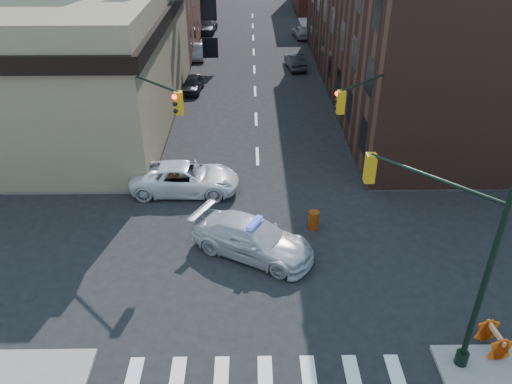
{
  "coord_description": "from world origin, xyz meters",
  "views": [
    {
      "loc": [
        -0.47,
        -18.02,
        14.16
      ],
      "look_at": [
        -0.2,
        1.94,
        2.2
      ],
      "focal_mm": 35.0,
      "sensor_mm": 36.0,
      "label": 1
    }
  ],
  "objects_px": {
    "parked_car_enear": "(295,61)",
    "pedestrian_a": "(150,147)",
    "parked_car_wnear": "(193,84)",
    "pickup": "(185,178)",
    "barricade_nw_a": "(134,174)",
    "police_car": "(253,238)",
    "parked_car_wfar": "(199,51)",
    "barricade_se_a": "(494,340)",
    "barrel_bank": "(174,184)",
    "barrel_road": "(314,220)",
    "pedestrian_b": "(90,151)"
  },
  "relations": [
    {
      "from": "parked_car_enear",
      "to": "pedestrian_a",
      "type": "height_order",
      "value": "pedestrian_a"
    },
    {
      "from": "parked_car_wnear",
      "to": "pedestrian_a",
      "type": "height_order",
      "value": "pedestrian_a"
    },
    {
      "from": "pickup",
      "to": "barricade_nw_a",
      "type": "relative_size",
      "value": 5.32
    },
    {
      "from": "pickup",
      "to": "barricade_nw_a",
      "type": "bearing_deg",
      "value": 74.99
    },
    {
      "from": "police_car",
      "to": "parked_car_wfar",
      "type": "height_order",
      "value": "police_car"
    },
    {
      "from": "parked_car_enear",
      "to": "barricade_se_a",
      "type": "xyz_separation_m",
      "value": [
        4.27,
        -33.96,
        -0.08
      ]
    },
    {
      "from": "police_car",
      "to": "barrel_bank",
      "type": "height_order",
      "value": "police_car"
    },
    {
      "from": "barrel_road",
      "to": "barricade_nw_a",
      "type": "height_order",
      "value": "barricade_nw_a"
    },
    {
      "from": "pedestrian_a",
      "to": "pedestrian_b",
      "type": "bearing_deg",
      "value": -134.76
    },
    {
      "from": "police_car",
      "to": "barrel_road",
      "type": "xyz_separation_m",
      "value": [
        3.0,
        1.96,
        -0.35
      ]
    },
    {
      "from": "police_car",
      "to": "parked_car_enear",
      "type": "relative_size",
      "value": 1.38
    },
    {
      "from": "parked_car_wnear",
      "to": "police_car",
      "type": "bearing_deg",
      "value": -72.44
    },
    {
      "from": "barrel_road",
      "to": "barrel_bank",
      "type": "distance_m",
      "value": 8.03
    },
    {
      "from": "police_car",
      "to": "barricade_se_a",
      "type": "distance_m",
      "value": 10.32
    },
    {
      "from": "barricade_nw_a",
      "to": "parked_car_enear",
      "type": "bearing_deg",
      "value": 55.63
    },
    {
      "from": "pickup",
      "to": "barrel_bank",
      "type": "relative_size",
      "value": 5.13
    },
    {
      "from": "pedestrian_b",
      "to": "barrel_bank",
      "type": "xyz_separation_m",
      "value": [
        5.46,
        -3.37,
        -0.39
      ]
    },
    {
      "from": "barrel_bank",
      "to": "barricade_se_a",
      "type": "relative_size",
      "value": 0.95
    },
    {
      "from": "pedestrian_a",
      "to": "barrel_road",
      "type": "xyz_separation_m",
      "value": [
        9.13,
        -7.11,
        -0.59
      ]
    },
    {
      "from": "barrel_road",
      "to": "pedestrian_b",
      "type": "bearing_deg",
      "value": 151.64
    },
    {
      "from": "pedestrian_b",
      "to": "police_car",
      "type": "bearing_deg",
      "value": -43.92
    },
    {
      "from": "pickup",
      "to": "barricade_se_a",
      "type": "height_order",
      "value": "pickup"
    },
    {
      "from": "pickup",
      "to": "barrel_road",
      "type": "height_order",
      "value": "pickup"
    },
    {
      "from": "pedestrian_b",
      "to": "barricade_se_a",
      "type": "relative_size",
      "value": 1.34
    },
    {
      "from": "pedestrian_b",
      "to": "barricade_se_a",
      "type": "height_order",
      "value": "pedestrian_b"
    },
    {
      "from": "barrel_road",
      "to": "barricade_nw_a",
      "type": "distance_m",
      "value": 10.67
    },
    {
      "from": "pickup",
      "to": "pedestrian_a",
      "type": "xyz_separation_m",
      "value": [
        -2.49,
        3.42,
        0.26
      ]
    },
    {
      "from": "parked_car_wfar",
      "to": "pedestrian_a",
      "type": "height_order",
      "value": "pedestrian_a"
    },
    {
      "from": "barricade_se_a",
      "to": "police_car",
      "type": "bearing_deg",
      "value": 49.58
    },
    {
      "from": "pedestrian_b",
      "to": "barrel_road",
      "type": "distance_m",
      "value": 14.44
    },
    {
      "from": "parked_car_wnear",
      "to": "barrel_bank",
      "type": "relative_size",
      "value": 3.29
    },
    {
      "from": "police_car",
      "to": "barricade_se_a",
      "type": "bearing_deg",
      "value": -95.72
    },
    {
      "from": "barrel_bank",
      "to": "police_car",
      "type": "bearing_deg",
      "value": -52.1
    },
    {
      "from": "parked_car_wfar",
      "to": "barricade_nw_a",
      "type": "xyz_separation_m",
      "value": [
        -1.5,
        -25.17,
        -0.1
      ]
    },
    {
      "from": "barrel_road",
      "to": "barricade_se_a",
      "type": "bearing_deg",
      "value": -54.89
    },
    {
      "from": "parked_car_wnear",
      "to": "barrel_road",
      "type": "height_order",
      "value": "parked_car_wnear"
    },
    {
      "from": "parked_car_wnear",
      "to": "pedestrian_a",
      "type": "bearing_deg",
      "value": -90.76
    },
    {
      "from": "parked_car_enear",
      "to": "pedestrian_a",
      "type": "bearing_deg",
      "value": 54.87
    },
    {
      "from": "parked_car_wnear",
      "to": "parked_car_enear",
      "type": "relative_size",
      "value": 0.91
    },
    {
      "from": "pickup",
      "to": "parked_car_enear",
      "type": "distance_m",
      "value": 23.8
    },
    {
      "from": "parked_car_wfar",
      "to": "barrel_road",
      "type": "bearing_deg",
      "value": -71.9
    },
    {
      "from": "pedestrian_b",
      "to": "barricade_nw_a",
      "type": "height_order",
      "value": "pedestrian_b"
    },
    {
      "from": "barrel_road",
      "to": "barricade_se_a",
      "type": "relative_size",
      "value": 0.79
    },
    {
      "from": "barrel_bank",
      "to": "barricade_se_a",
      "type": "xyz_separation_m",
      "value": [
        12.73,
        -11.3,
        0.03
      ]
    },
    {
      "from": "parked_car_wnear",
      "to": "pedestrian_b",
      "type": "height_order",
      "value": "pedestrian_b"
    },
    {
      "from": "parked_car_enear",
      "to": "barricade_se_a",
      "type": "distance_m",
      "value": 34.22
    },
    {
      "from": "pedestrian_b",
      "to": "barricade_nw_a",
      "type": "bearing_deg",
      "value": -38.04
    },
    {
      "from": "pickup",
      "to": "barrel_bank",
      "type": "height_order",
      "value": "pickup"
    },
    {
      "from": "parked_car_wfar",
      "to": "barricade_nw_a",
      "type": "relative_size",
      "value": 3.66
    },
    {
      "from": "parked_car_enear",
      "to": "barrel_road",
      "type": "distance_m",
      "value": 26.17
    }
  ]
}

